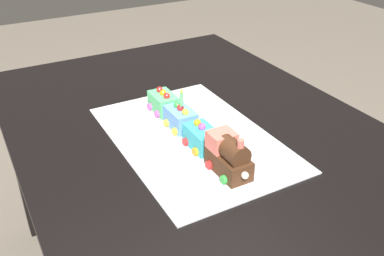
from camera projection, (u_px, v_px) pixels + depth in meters
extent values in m
cube|color=black|center=(193.00, 129.00, 1.29)|extent=(1.40, 1.00, 0.03)
cube|color=black|center=(208.00, 115.00, 2.14)|extent=(0.07, 0.07, 0.71)
cube|color=black|center=(23.00, 164.00, 1.78)|extent=(0.07, 0.07, 0.71)
cube|color=silver|center=(192.00, 138.00, 1.21)|extent=(0.60, 0.40, 0.00)
cube|color=#472816|center=(229.00, 163.00, 1.06)|extent=(0.12, 0.06, 0.05)
cylinder|color=#472816|center=(233.00, 151.00, 1.02)|extent=(0.07, 0.05, 0.05)
cube|color=#F27260|center=(222.00, 140.00, 1.06)|extent=(0.06, 0.06, 0.04)
cylinder|color=#F27260|center=(241.00, 145.00, 0.99)|extent=(0.02, 0.02, 0.03)
sphere|color=#F4EFCC|center=(245.00, 175.00, 1.00)|extent=(0.02, 0.02, 0.02)
cylinder|color=#D84CB2|center=(249.00, 171.00, 1.05)|extent=(0.02, 0.01, 0.02)
cylinder|color=yellow|center=(233.00, 157.00, 1.11)|extent=(0.02, 0.01, 0.02)
cylinder|color=green|center=(224.00, 180.00, 1.02)|extent=(0.02, 0.01, 0.02)
cylinder|color=red|center=(209.00, 165.00, 1.08)|extent=(0.02, 0.01, 0.02)
cube|color=#38B7C6|center=(202.00, 138.00, 1.16)|extent=(0.10, 0.06, 0.06)
cylinder|color=#D84CB2|center=(219.00, 145.00, 1.16)|extent=(0.02, 0.01, 0.02)
cylinder|color=#D84CB2|center=(208.00, 135.00, 1.20)|extent=(0.02, 0.01, 0.02)
cylinder|color=orange|center=(195.00, 152.00, 1.13)|extent=(0.02, 0.01, 0.02)
cylinder|color=red|center=(185.00, 142.00, 1.17)|extent=(0.02, 0.01, 0.02)
sphere|color=#D84CB2|center=(202.00, 127.00, 1.14)|extent=(0.02, 0.02, 0.02)
sphere|color=orange|center=(197.00, 123.00, 1.16)|extent=(0.02, 0.02, 0.02)
cube|color=#669EEA|center=(181.00, 119.00, 1.25)|extent=(0.10, 0.06, 0.06)
cylinder|color=green|center=(197.00, 125.00, 1.25)|extent=(0.02, 0.01, 0.02)
cylinder|color=green|center=(188.00, 117.00, 1.29)|extent=(0.02, 0.01, 0.02)
cylinder|color=yellow|center=(175.00, 132.00, 1.22)|extent=(0.02, 0.01, 0.02)
cylinder|color=yellow|center=(166.00, 123.00, 1.26)|extent=(0.02, 0.01, 0.02)
sphere|color=green|center=(177.00, 105.00, 1.25)|extent=(0.02, 0.02, 0.02)
sphere|color=yellow|center=(185.00, 112.00, 1.21)|extent=(0.02, 0.02, 0.02)
sphere|color=red|center=(181.00, 109.00, 1.23)|extent=(0.02, 0.02, 0.02)
cube|color=#59CC7A|center=(163.00, 103.00, 1.33)|extent=(0.10, 0.06, 0.06)
cylinder|color=#D84CB2|center=(178.00, 109.00, 1.34)|extent=(0.02, 0.01, 0.02)
cylinder|color=red|center=(170.00, 102.00, 1.38)|extent=(0.02, 0.01, 0.02)
cylinder|color=#D84CB2|center=(157.00, 114.00, 1.31)|extent=(0.02, 0.01, 0.02)
cylinder|color=#D84CB2|center=(149.00, 107.00, 1.35)|extent=(0.02, 0.01, 0.02)
sphere|color=orange|center=(163.00, 93.00, 1.32)|extent=(0.02, 0.02, 0.02)
sphere|color=red|center=(160.00, 90.00, 1.34)|extent=(0.02, 0.02, 0.02)
sphere|color=red|center=(167.00, 96.00, 1.30)|extent=(0.02, 0.02, 0.02)
cylinder|color=#66D872|center=(182.00, 99.00, 1.21)|extent=(0.01, 0.01, 0.04)
cone|color=yellow|center=(181.00, 90.00, 1.20)|extent=(0.01, 0.01, 0.01)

